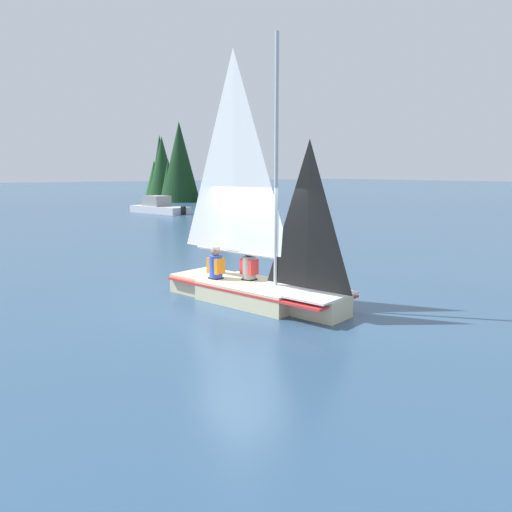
{
  "coord_description": "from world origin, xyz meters",
  "views": [
    {
      "loc": [
        -8.72,
        6.07,
        2.84
      ],
      "look_at": [
        0.0,
        0.0,
        1.03
      ],
      "focal_mm": 35.0,
      "sensor_mm": 36.0,
      "label": 1
    }
  ],
  "objects": [
    {
      "name": "ground_plane",
      "position": [
        0.0,
        0.0,
        0.0
      ],
      "size": [
        260.0,
        260.0,
        0.0
      ],
      "primitive_type": "plane",
      "color": "#2D4C6B"
    },
    {
      "name": "sailboat_main",
      "position": [
        0.06,
        0.01,
        0.8
      ],
      "size": [
        4.54,
        2.44,
        5.52
      ],
      "rotation": [
        0.0,
        0.0,
        3.39
      ],
      "color": "beige",
      "rests_on": "ground_plane"
    },
    {
      "name": "sailor_helm",
      "position": [
        0.37,
        -0.07,
        0.62
      ],
      "size": [
        0.39,
        0.37,
        1.16
      ],
      "rotation": [
        0.0,
        0.0,
        3.39
      ],
      "color": "black",
      "rests_on": "ground_plane"
    },
    {
      "name": "sailor_crew",
      "position": [
        0.91,
        0.48,
        0.63
      ],
      "size": [
        0.39,
        0.37,
        1.16
      ],
      "rotation": [
        0.0,
        0.0,
        3.39
      ],
      "color": "black",
      "rests_on": "ground_plane"
    },
    {
      "name": "motorboat_distant",
      "position": [
        23.4,
        -8.13,
        0.4
      ],
      "size": [
        4.96,
        2.75,
        1.16
      ],
      "rotation": [
        0.0,
        0.0,
        0.25
      ],
      "color": "silver",
      "rests_on": "ground_plane"
    },
    {
      "name": "treeline_shore",
      "position": [
        35.45,
        -15.92,
        3.19
      ],
      "size": [
        21.49,
        5.65,
        7.38
      ],
      "color": "#193D1E",
      "rests_on": "ground_plane"
    }
  ]
}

